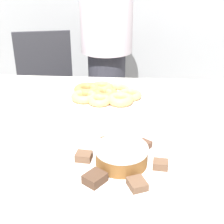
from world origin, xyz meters
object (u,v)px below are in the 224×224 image
object	(u,v)px
frosted_cake	(121,155)
office_chair_left	(47,102)
plate_cake	(121,165)
plate_donuts	(106,98)
person_standing	(107,43)

from	to	relation	value
frosted_cake	office_chair_left	bearing A→B (deg)	116.20
plate_cake	frosted_cake	bearing A→B (deg)	0.00
plate_cake	office_chair_left	bearing A→B (deg)	116.20
plate_cake	plate_donuts	size ratio (longest dim) A/B	0.87
plate_cake	person_standing	bearing A→B (deg)	97.15
plate_cake	plate_donuts	distance (m)	0.54
office_chair_left	plate_cake	bearing A→B (deg)	-77.87
person_standing	plate_cake	distance (m)	1.30
plate_donuts	frosted_cake	xyz separation A→B (m)	(0.10, -0.54, 0.04)
person_standing	office_chair_left	xyz separation A→B (m)	(-0.42, -0.10, -0.40)
person_standing	plate_cake	bearing A→B (deg)	-82.85
plate_donuts	frosted_cake	size ratio (longest dim) A/B	2.27
person_standing	plate_donuts	distance (m)	0.76
plate_cake	frosted_cake	distance (m)	0.04
office_chair_left	plate_donuts	distance (m)	0.87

